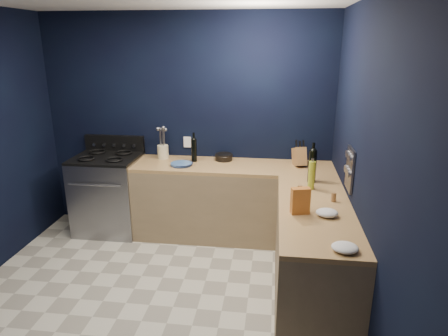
% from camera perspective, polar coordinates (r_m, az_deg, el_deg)
% --- Properties ---
extents(floor, '(3.50, 3.50, 0.02)m').
position_cam_1_polar(floor, '(3.84, -10.67, -18.88)').
color(floor, beige).
rests_on(floor, ground).
extents(wall_back, '(3.50, 0.02, 2.60)m').
position_cam_1_polar(wall_back, '(4.89, -5.30, 6.30)').
color(wall_back, black).
rests_on(wall_back, ground).
extents(wall_right, '(0.02, 3.50, 2.60)m').
position_cam_1_polar(wall_right, '(3.15, 19.93, -1.15)').
color(wall_right, black).
rests_on(wall_right, ground).
extents(cab_back, '(2.30, 0.63, 0.86)m').
position_cam_1_polar(cab_back, '(4.74, 1.27, -5.01)').
color(cab_back, '#8F7654').
rests_on(cab_back, floor).
extents(top_back, '(2.30, 0.63, 0.04)m').
position_cam_1_polar(top_back, '(4.58, 1.31, 0.19)').
color(top_back, brown).
rests_on(top_back, cab_back).
extents(cab_right, '(0.63, 1.67, 0.86)m').
position_cam_1_polar(cab_right, '(3.70, 12.56, -12.36)').
color(cab_right, '#8F7654').
rests_on(cab_right, floor).
extents(top_right, '(0.63, 1.67, 0.04)m').
position_cam_1_polar(top_right, '(3.50, 13.05, -5.97)').
color(top_right, brown).
rests_on(top_right, cab_right).
extents(gas_range, '(0.76, 0.66, 0.92)m').
position_cam_1_polar(gas_range, '(5.09, -16.16, -3.72)').
color(gas_range, gray).
rests_on(gas_range, floor).
extents(oven_door, '(0.59, 0.02, 0.42)m').
position_cam_1_polar(oven_door, '(4.83, -17.59, -5.16)').
color(oven_door, black).
rests_on(oven_door, gas_range).
extents(cooktop, '(0.76, 0.66, 0.03)m').
position_cam_1_polar(cooktop, '(4.95, -16.62, 1.42)').
color(cooktop, black).
rests_on(cooktop, gas_range).
extents(backguard, '(0.76, 0.06, 0.20)m').
position_cam_1_polar(backguard, '(5.19, -15.42, 3.46)').
color(backguard, black).
rests_on(backguard, gas_range).
extents(spice_panel, '(0.02, 0.28, 0.38)m').
position_cam_1_polar(spice_panel, '(3.69, 17.63, -0.16)').
color(spice_panel, gray).
rests_on(spice_panel, wall_right).
extents(wall_outlet, '(0.09, 0.02, 0.13)m').
position_cam_1_polar(wall_outlet, '(4.91, -5.28, 3.74)').
color(wall_outlet, white).
rests_on(wall_outlet, wall_back).
extents(plate_stack, '(0.28, 0.28, 0.03)m').
position_cam_1_polar(plate_stack, '(4.58, -6.16, 0.55)').
color(plate_stack, '#39598F').
rests_on(plate_stack, top_back).
extents(ramekin, '(0.13, 0.13, 0.04)m').
position_cam_1_polar(ramekin, '(4.96, -8.48, 1.83)').
color(ramekin, white).
rests_on(ramekin, top_back).
extents(utensil_crock, '(0.14, 0.14, 0.16)m').
position_cam_1_polar(utensil_crock, '(4.87, -8.76, 2.31)').
color(utensil_crock, '#F8E3C5').
rests_on(utensil_crock, top_back).
extents(wine_bottle_back, '(0.08, 0.08, 0.27)m').
position_cam_1_polar(wine_bottle_back, '(4.70, -4.33, 2.53)').
color(wine_bottle_back, black).
rests_on(wine_bottle_back, top_back).
extents(lemon_basket, '(0.27, 0.27, 0.08)m').
position_cam_1_polar(lemon_basket, '(4.75, -0.02, 1.58)').
color(lemon_basket, black).
rests_on(lemon_basket, top_back).
extents(knife_block, '(0.18, 0.27, 0.26)m').
position_cam_1_polar(knife_block, '(4.61, 10.75, 1.61)').
color(knife_block, brown).
rests_on(knife_block, top_back).
extents(wine_bottle_right, '(0.08, 0.08, 0.33)m').
position_cam_1_polar(wine_bottle_right, '(4.08, 12.55, 0.24)').
color(wine_bottle_right, black).
rests_on(wine_bottle_right, top_right).
extents(oil_bottle, '(0.07, 0.07, 0.28)m').
position_cam_1_polar(oil_bottle, '(3.89, 12.47, -1.03)').
color(oil_bottle, '#A1AF27').
rests_on(oil_bottle, top_right).
extents(spice_jar_near, '(0.04, 0.04, 0.09)m').
position_cam_1_polar(spice_jar_near, '(3.75, 10.81, -3.13)').
color(spice_jar_near, olive).
rests_on(spice_jar_near, top_right).
extents(spice_jar_far, '(0.05, 0.05, 0.08)m').
position_cam_1_polar(spice_jar_far, '(3.67, 15.47, -4.04)').
color(spice_jar_far, olive).
rests_on(spice_jar_far, top_right).
extents(crouton_bag, '(0.16, 0.11, 0.22)m').
position_cam_1_polar(crouton_bag, '(3.33, 10.90, -4.66)').
color(crouton_bag, '#B34924').
rests_on(crouton_bag, top_right).
extents(towel_front, '(0.21, 0.19, 0.06)m').
position_cam_1_polar(towel_front, '(3.35, 14.57, -6.24)').
color(towel_front, white).
rests_on(towel_front, top_right).
extents(towel_end, '(0.23, 0.22, 0.05)m').
position_cam_1_polar(towel_end, '(2.86, 16.98, -10.87)').
color(towel_end, white).
rests_on(towel_end, top_right).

